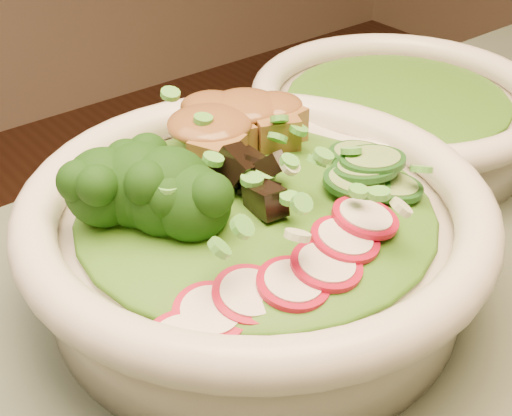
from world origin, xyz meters
TOP-DOWN VIEW (x-y plane):
  - salad_bowl at (-0.09, 0.20)m, footprint 0.29×0.29m
  - side_bowl at (0.11, 0.27)m, footprint 0.24×0.24m
  - lettuce_bed at (-0.09, 0.20)m, footprint 0.22×0.22m
  - side_lettuce at (0.11, 0.27)m, footprint 0.16×0.16m
  - broccoli_florets at (-0.15, 0.23)m, footprint 0.09×0.08m
  - radish_slices at (-0.11, 0.14)m, footprint 0.12×0.05m
  - cucumber_slices at (-0.03, 0.18)m, footprint 0.08×0.08m
  - mushroom_heap at (-0.09, 0.22)m, footprint 0.08×0.08m
  - tofu_cubes at (-0.06, 0.27)m, footprint 0.10×0.07m
  - peanut_sauce at (-0.06, 0.27)m, footprint 0.08×0.06m
  - scallion_garnish at (-0.09, 0.20)m, footprint 0.21×0.21m

SIDE VIEW (x-z plane):
  - side_bowl at x=0.11m, z-range 0.75..0.82m
  - salad_bowl at x=-0.09m, z-range 0.75..0.83m
  - side_lettuce at x=0.11m, z-range 0.79..0.81m
  - lettuce_bed at x=-0.09m, z-range 0.80..0.83m
  - radish_slices at x=-0.11m, z-range 0.81..0.83m
  - cucumber_slices at x=-0.03m, z-range 0.81..0.85m
  - tofu_cubes at x=-0.06m, z-range 0.81..0.85m
  - mushroom_heap at x=-0.09m, z-range 0.81..0.85m
  - broccoli_florets at x=-0.15m, z-range 0.81..0.86m
  - scallion_garnish at x=-0.09m, z-range 0.83..0.85m
  - peanut_sauce at x=-0.06m, z-range 0.83..0.85m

